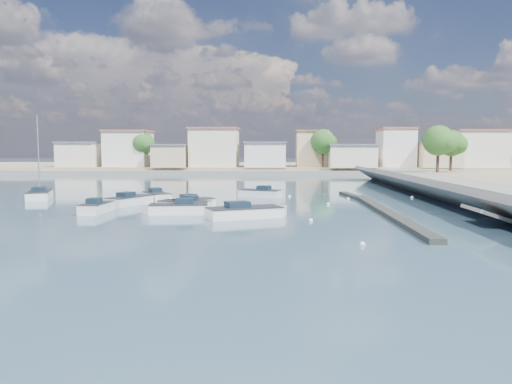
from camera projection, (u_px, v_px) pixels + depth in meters
ground at (289, 186)px, 70.55m from camera, size 400.00×400.00×0.00m
breakwater at (378, 208)px, 43.09m from camera, size 2.00×31.02×0.35m
far_shore_land at (283, 167)px, 122.26m from camera, size 160.00×40.00×1.40m
far_shore_quay at (284, 173)px, 101.38m from camera, size 160.00×2.50×0.80m
far_town at (334, 150)px, 106.48m from camera, size 113.01×12.80×8.35m
shore_trees at (327, 144)px, 97.69m from camera, size 74.56×38.32×7.92m
motorboat_a at (98, 208)px, 41.47m from camera, size 1.82×4.54×1.48m
motorboat_b at (194, 204)px, 44.68m from camera, size 4.10×4.03×1.48m
motorboat_c at (182, 206)px, 43.15m from camera, size 4.98×2.90×1.48m
motorboat_d at (175, 209)px, 40.56m from camera, size 5.40×2.58×1.48m
motorboat_e at (131, 201)px, 47.12m from camera, size 3.74×5.23×1.48m
motorboat_f at (258, 194)px, 54.71m from camera, size 5.09×3.42×1.48m
motorboat_g at (157, 197)px, 50.70m from camera, size 3.80×4.84×1.48m
motorboat_h at (248, 213)px, 38.45m from camera, size 6.38×4.42×1.48m
sailboat at (40, 194)px, 53.34m from camera, size 4.10×6.95×9.00m
mooring_buoys at (342, 207)px, 45.29m from camera, size 13.51×27.82×0.34m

